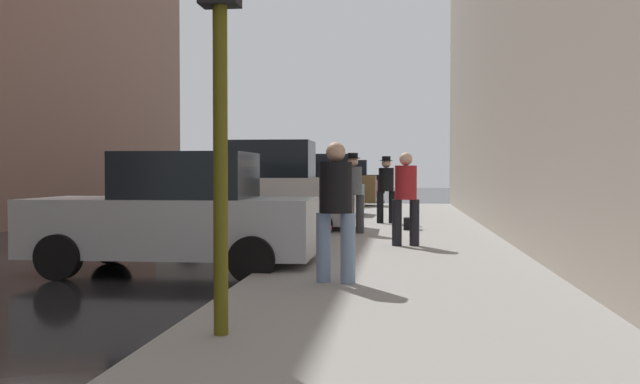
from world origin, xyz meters
TOP-DOWN VIEW (x-y plane):
  - ground_plane at (0.00, 0.00)m, footprint 120.00×120.00m
  - sidewalk at (6.00, 0.00)m, footprint 4.00×40.00m
  - parked_silver_sedan at (2.65, -0.91)m, footprint 4.22×2.09m
  - parked_white_van at (2.65, 5.64)m, footprint 4.62×2.10m
  - parked_dark_green_sedan at (2.65, 11.48)m, footprint 4.26×2.18m
  - parked_bronze_suv at (2.65, 17.88)m, footprint 4.64×2.14m
  - parked_red_hatchback at (2.65, 24.66)m, footprint 4.23×2.11m
  - parked_black_suv at (2.65, 31.64)m, footprint 4.64×2.14m
  - fire_hydrant at (4.45, 2.10)m, footprint 0.42×0.22m
  - traffic_light at (4.50, -5.47)m, footprint 0.32×0.32m
  - pedestrian_in_jeans at (5.18, -2.59)m, footprint 0.53×0.50m
  - pedestrian_with_fedora at (5.55, 7.76)m, footprint 0.52×0.46m
  - pedestrian_in_red_jacket at (6.04, 1.91)m, footprint 0.51×0.43m
  - pedestrian_with_beanie at (4.89, 4.53)m, footprint 0.51×0.42m
  - duffel_bag at (6.17, 5.69)m, footprint 0.32×0.44m

SIDE VIEW (x-z plane):
  - ground_plane at x=0.00m, z-range 0.00..0.00m
  - sidewalk at x=6.00m, z-range 0.00..0.15m
  - duffel_bag at x=6.17m, z-range 0.15..0.43m
  - fire_hydrant at x=4.45m, z-range 0.15..0.85m
  - parked_silver_sedan at x=2.65m, z-range -0.05..1.74m
  - parked_dark_green_sedan at x=2.65m, z-range -0.05..1.74m
  - parked_red_hatchback at x=2.65m, z-range -0.05..1.74m
  - parked_white_van at x=2.65m, z-range -0.09..2.16m
  - parked_bronze_suv at x=2.65m, z-range -0.09..2.16m
  - parked_black_suv at x=2.65m, z-range -0.09..2.16m
  - pedestrian_in_jeans at x=5.18m, z-range 0.25..1.96m
  - pedestrian_in_red_jacket at x=6.04m, z-range 0.25..1.96m
  - pedestrian_with_fedora at x=5.55m, z-range 0.25..2.02m
  - pedestrian_with_beanie at x=4.89m, z-range 0.25..2.02m
  - traffic_light at x=4.50m, z-range 0.96..4.56m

